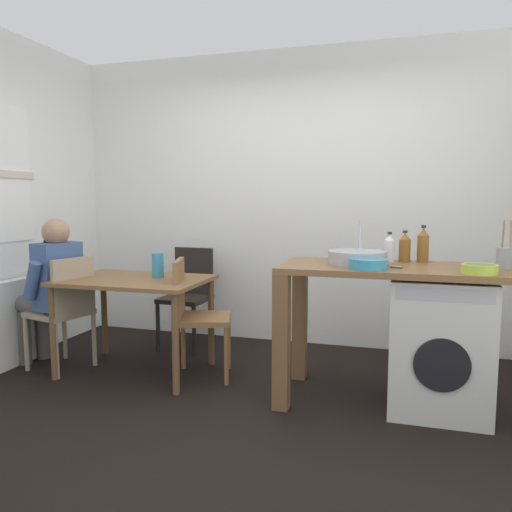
# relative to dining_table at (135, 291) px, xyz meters

# --- Properties ---
(ground_plane) EXTENTS (5.46, 5.46, 0.00)m
(ground_plane) POSITION_rel_dining_table_xyz_m (0.98, -0.54, -0.64)
(ground_plane) COLOR black
(wall_back) EXTENTS (4.60, 0.10, 2.70)m
(wall_back) POSITION_rel_dining_table_xyz_m (0.98, 1.21, 0.71)
(wall_back) COLOR white
(wall_back) RESTS_ON ground_plane
(radiator) EXTENTS (0.10, 0.80, 0.70)m
(radiator) POSITION_rel_dining_table_xyz_m (-1.04, -0.24, -0.29)
(radiator) COLOR white
(radiator) RESTS_ON ground_plane
(dining_table) EXTENTS (1.10, 0.76, 0.74)m
(dining_table) POSITION_rel_dining_table_xyz_m (0.00, 0.00, 0.00)
(dining_table) COLOR brown
(dining_table) RESTS_ON ground_plane
(chair_person_seat) EXTENTS (0.49, 0.49, 0.90)m
(chair_person_seat) POSITION_rel_dining_table_xyz_m (-0.55, -0.12, -0.14)
(chair_person_seat) COLOR gray
(chair_person_seat) RESTS_ON ground_plane
(chair_opposite) EXTENTS (0.50, 0.50, 0.90)m
(chair_opposite) POSITION_rel_dining_table_xyz_m (0.48, 0.03, -0.14)
(chair_opposite) COLOR olive
(chair_opposite) RESTS_ON ground_plane
(chair_spare_by_wall) EXTENTS (0.43, 0.43, 0.90)m
(chair_spare_by_wall) POSITION_rel_dining_table_xyz_m (0.10, 0.77, -0.14)
(chair_spare_by_wall) COLOR black
(chair_spare_by_wall) RESTS_ON ground_plane
(seated_person) EXTENTS (0.55, 0.54, 1.20)m
(seated_person) POSITION_rel_dining_table_xyz_m (-0.70, -0.08, 0.03)
(seated_person) COLOR #595651
(seated_person) RESTS_ON ground_plane
(kitchen_counter) EXTENTS (1.50, 0.68, 0.92)m
(kitchen_counter) POSITION_rel_dining_table_xyz_m (1.74, -0.07, 0.12)
(kitchen_counter) COLOR brown
(kitchen_counter) RESTS_ON ground_plane
(washing_machine) EXTENTS (0.60, 0.61, 0.86)m
(washing_machine) POSITION_rel_dining_table_xyz_m (2.22, -0.07, -0.21)
(washing_machine) COLOR silver
(washing_machine) RESTS_ON ground_plane
(sink_basin) EXTENTS (0.38, 0.38, 0.09)m
(sink_basin) POSITION_rel_dining_table_xyz_m (1.69, -0.07, 0.32)
(sink_basin) COLOR #9EA0A5
(sink_basin) RESTS_ON kitchen_counter
(tap) EXTENTS (0.02, 0.02, 0.28)m
(tap) POSITION_rel_dining_table_xyz_m (1.69, 0.11, 0.42)
(tap) COLOR #B2B2B7
(tap) RESTS_ON kitchen_counter
(bottle_tall_green) EXTENTS (0.07, 0.07, 0.21)m
(bottle_tall_green) POSITION_rel_dining_table_xyz_m (1.89, 0.14, 0.37)
(bottle_tall_green) COLOR silver
(bottle_tall_green) RESTS_ON kitchen_counter
(bottle_squat_brown) EXTENTS (0.08, 0.08, 0.21)m
(bottle_squat_brown) POSITION_rel_dining_table_xyz_m (1.99, 0.17, 0.37)
(bottle_squat_brown) COLOR brown
(bottle_squat_brown) RESTS_ON kitchen_counter
(bottle_clear_small) EXTENTS (0.08, 0.08, 0.25)m
(bottle_clear_small) POSITION_rel_dining_table_xyz_m (2.11, 0.18, 0.39)
(bottle_clear_small) COLOR brown
(bottle_clear_small) RESTS_ON kitchen_counter
(mixing_bowl) EXTENTS (0.23, 0.23, 0.06)m
(mixing_bowl) POSITION_rel_dining_table_xyz_m (1.78, -0.27, 0.31)
(mixing_bowl) COLOR teal
(mixing_bowl) RESTS_ON kitchen_counter
(utensil_crock) EXTENTS (0.11, 0.11, 0.30)m
(utensil_crock) POSITION_rel_dining_table_xyz_m (2.58, -0.02, 0.35)
(utensil_crock) COLOR gray
(utensil_crock) RESTS_ON kitchen_counter
(colander) EXTENTS (0.20, 0.20, 0.06)m
(colander) POSITION_rel_dining_table_xyz_m (2.40, -0.29, 0.31)
(colander) COLOR #A8C63D
(colander) RESTS_ON kitchen_counter
(vase) EXTENTS (0.09, 0.09, 0.19)m
(vase) POSITION_rel_dining_table_xyz_m (0.15, 0.10, 0.19)
(vase) COLOR teal
(vase) RESTS_ON dining_table
(scissors) EXTENTS (0.15, 0.06, 0.01)m
(scissors) POSITION_rel_dining_table_xyz_m (1.90, -0.17, 0.28)
(scissors) COLOR #B2B2B7
(scissors) RESTS_ON kitchen_counter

